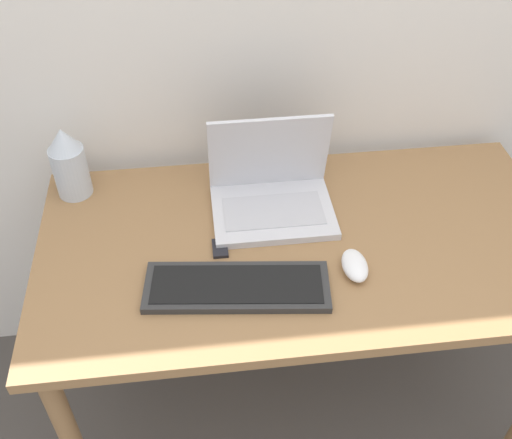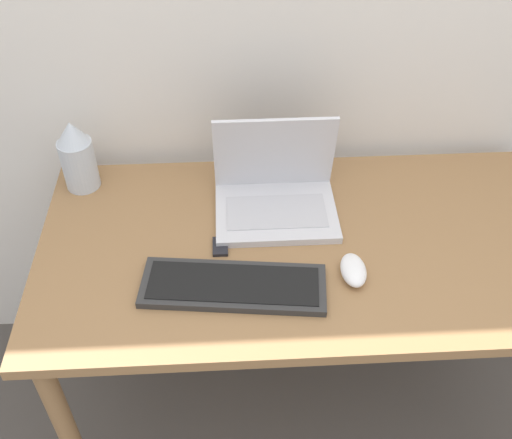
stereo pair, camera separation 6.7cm
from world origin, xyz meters
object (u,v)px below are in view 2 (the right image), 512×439
Objects in this scene: keyboard at (233,286)px; mouse at (353,270)px; vase at (77,156)px; mp3_player at (220,247)px; laptop at (275,191)px.

keyboard is 0.28m from mouse.
vase reaches higher than keyboard.
mouse is (0.28, 0.03, 0.01)m from keyboard.
mp3_player is at bearing 160.67° from mouse.
laptop reaches higher than mp3_player.
keyboard is at bearing -112.85° from laptop.
mp3_player is (-0.15, -0.15, -0.05)m from laptop.
laptop is 1.53× the size of vase.
laptop is at bearing -13.12° from vase.
laptop is 0.31m from keyboard.
keyboard is at bearing -174.93° from mouse.
mouse is 1.68× the size of mp3_player.
vase is at bearing 144.50° from mp3_player.
keyboard reaches higher than mp3_player.
mouse is 0.79m from vase.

